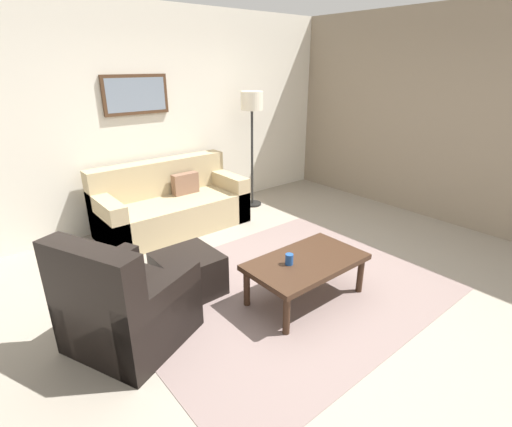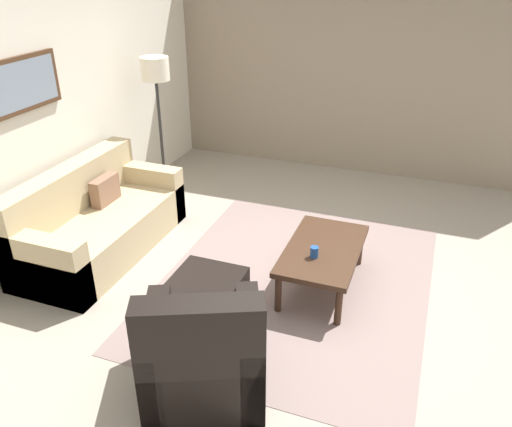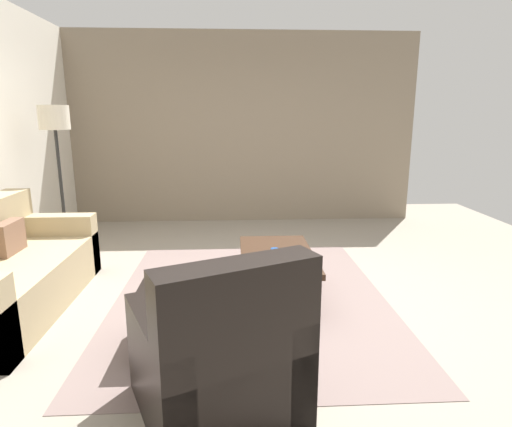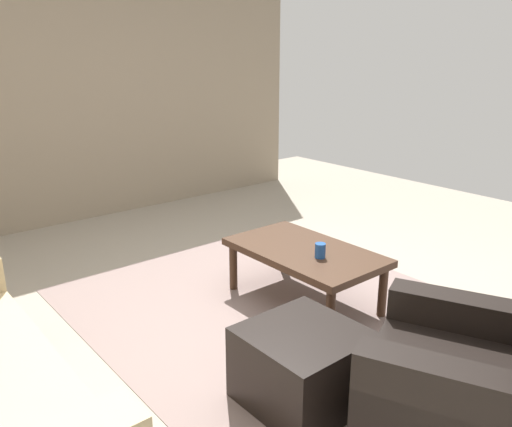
{
  "view_description": "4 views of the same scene",
  "coord_description": "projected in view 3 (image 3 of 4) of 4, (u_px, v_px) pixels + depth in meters",
  "views": [
    {
      "loc": [
        -2.27,
        -2.32,
        2.08
      ],
      "look_at": [
        -0.01,
        0.41,
        0.68
      ],
      "focal_mm": 26.76,
      "sensor_mm": 36.0,
      "label": 1
    },
    {
      "loc": [
        -3.84,
        -1.03,
        2.79
      ],
      "look_at": [
        -0.1,
        0.35,
        0.72
      ],
      "focal_mm": 35.96,
      "sensor_mm": 36.0,
      "label": 2
    },
    {
      "loc": [
        -3.52,
        0.14,
        1.6
      ],
      "look_at": [
        0.06,
        -0.05,
        0.77
      ],
      "focal_mm": 29.75,
      "sensor_mm": 36.0,
      "label": 3
    },
    {
      "loc": [
        -2.35,
        2.2,
        1.73
      ],
      "look_at": [
        -0.16,
        0.38,
        0.84
      ],
      "focal_mm": 36.46,
      "sensor_mm": 36.0,
      "label": 4
    }
  ],
  "objects": [
    {
      "name": "lamp_standing",
      "position": [
        56.0,
        134.0,
        4.62
      ],
      "size": [
        0.32,
        0.32,
        1.71
      ],
      "color": "black",
      "rests_on": "ground_plane"
    },
    {
      "name": "ottoman",
      "position": [
        177.0,
        318.0,
        3.0
      ],
      "size": [
        0.56,
        0.56,
        0.4
      ],
      "primitive_type": "cube",
      "color": "black",
      "rests_on": "ground_plane"
    },
    {
      "name": "stone_feature_panel",
      "position": [
        243.0,
        129.0,
        6.4
      ],
      "size": [
        0.12,
        5.2,
        2.8
      ],
      "primitive_type": "cube",
      "color": "gray",
      "rests_on": "ground_plane"
    },
    {
      "name": "ground_plane",
      "position": [
        251.0,
        299.0,
        3.79
      ],
      "size": [
        8.0,
        8.0,
        0.0
      ],
      "primitive_type": "plane",
      "color": "gray"
    },
    {
      "name": "armchair_leather",
      "position": [
        221.0,
        364.0,
        2.26
      ],
      "size": [
        1.06,
        1.06,
        0.95
      ],
      "color": "black",
      "rests_on": "ground_plane"
    },
    {
      "name": "cup",
      "position": [
        275.0,
        254.0,
        3.57
      ],
      "size": [
        0.07,
        0.07,
        0.1
      ],
      "primitive_type": "cylinder",
      "color": "#1E478C",
      "rests_on": "coffee_table"
    },
    {
      "name": "coffee_table",
      "position": [
        277.0,
        258.0,
        3.77
      ],
      "size": [
        1.1,
        0.64,
        0.41
      ],
      "color": "#382316",
      "rests_on": "ground_plane"
    },
    {
      "name": "area_rug",
      "position": [
        251.0,
        298.0,
        3.79
      ],
      "size": [
        2.93,
        2.39,
        0.01
      ],
      "primitive_type": "cube",
      "color": "slate",
      "rests_on": "ground_plane"
    }
  ]
}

